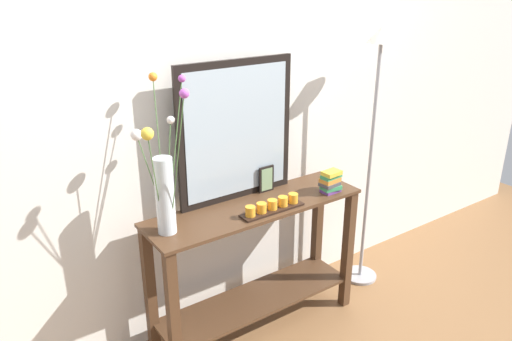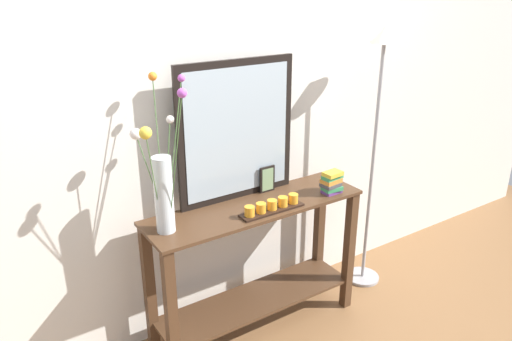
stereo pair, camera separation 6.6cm
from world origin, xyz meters
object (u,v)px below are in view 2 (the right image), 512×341
object	(u,v)px
mirror_leaning	(237,132)
picture_frame_small	(267,179)
console_table	(256,257)
tall_vase_left	(163,183)
book_stack	(332,182)
floor_lamp	(377,119)
candle_tray	(272,206)

from	to	relation	value
mirror_leaning	picture_frame_small	xyz separation A→B (m)	(0.19, -0.03, -0.32)
console_table	picture_frame_small	distance (m)	0.47
console_table	tall_vase_left	xyz separation A→B (m)	(-0.56, -0.00, 0.61)
console_table	mirror_leaning	size ratio (longest dim) A/B	1.63
tall_vase_left	book_stack	size ratio (longest dim) A/B	5.70
tall_vase_left	picture_frame_small	xyz separation A→B (m)	(0.72, 0.13, -0.19)
floor_lamp	picture_frame_small	bearing A→B (deg)	172.08
mirror_leaning	book_stack	size ratio (longest dim) A/B	5.85
console_table	book_stack	bearing A→B (deg)	-12.16
tall_vase_left	floor_lamp	bearing A→B (deg)	0.68
mirror_leaning	floor_lamp	size ratio (longest dim) A/B	0.45
console_table	mirror_leaning	bearing A→B (deg)	99.57
mirror_leaning	tall_vase_left	distance (m)	0.57
mirror_leaning	tall_vase_left	size ratio (longest dim) A/B	1.03
picture_frame_small	book_stack	size ratio (longest dim) A/B	1.18
book_stack	tall_vase_left	bearing A→B (deg)	174.43
book_stack	floor_lamp	distance (m)	0.56
candle_tray	book_stack	bearing A→B (deg)	1.04
candle_tray	book_stack	size ratio (longest dim) A/B	2.83
candle_tray	console_table	bearing A→B (deg)	106.91
mirror_leaning	console_table	bearing A→B (deg)	-80.43
candle_tray	book_stack	xyz separation A→B (m)	(0.44, 0.01, 0.04)
picture_frame_small	floor_lamp	distance (m)	0.84
console_table	tall_vase_left	size ratio (longest dim) A/B	1.67
picture_frame_small	floor_lamp	world-z (taller)	floor_lamp
floor_lamp	book_stack	bearing A→B (deg)	-165.83
console_table	candle_tray	xyz separation A→B (m)	(0.03, -0.11, 0.37)
mirror_leaning	candle_tray	world-z (taller)	mirror_leaning
tall_vase_left	floor_lamp	distance (m)	1.50
picture_frame_small	book_stack	xyz separation A→B (m)	(0.31, -0.23, -0.01)
candle_tray	picture_frame_small	distance (m)	0.27
console_table	book_stack	size ratio (longest dim) A/B	9.51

